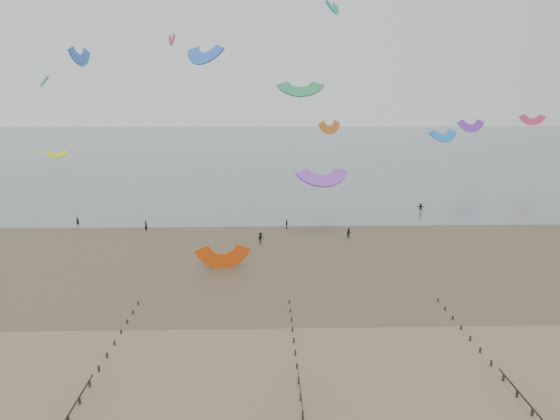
# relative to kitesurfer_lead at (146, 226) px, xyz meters

# --- Properties ---
(ground) EXTENTS (500.00, 500.00, 0.00)m
(ground) POSITION_rel_kitesurfer_lead_xyz_m (20.53, -47.45, -0.94)
(ground) COLOR brown
(ground) RESTS_ON ground
(sea_and_shore) EXTENTS (500.00, 665.00, 0.03)m
(sea_and_shore) POSITION_rel_kitesurfer_lead_xyz_m (16.46, -13.05, -0.93)
(sea_and_shore) COLOR #475654
(sea_and_shore) RESTS_ON ground
(kitesurfer_lead) EXTENTS (0.81, 0.79, 1.88)m
(kitesurfer_lead) POSITION_rel_kitesurfer_lead_xyz_m (0.00, 0.00, 0.00)
(kitesurfer_lead) COLOR black
(kitesurfer_lead) RESTS_ON ground
(kitesurfers) EXTENTS (107.44, 25.15, 1.89)m
(kitesurfers) POSITION_rel_kitesurfer_lead_xyz_m (38.34, 1.12, -0.06)
(kitesurfers) COLOR black
(kitesurfers) RESTS_ON ground
(grounded_kite) EXTENTS (7.33, 6.08, 3.66)m
(grounded_kite) POSITION_rel_kitesurfer_lead_xyz_m (15.59, -21.56, -0.94)
(grounded_kite) COLOR #E54B0E
(grounded_kite) RESTS_ON ground
(kites_airborne) EXTENTS (202.26, 112.49, 43.01)m
(kites_airborne) POSITION_rel_kitesurfer_lead_xyz_m (13.51, 39.80, 19.09)
(kites_airborne) COLOR #F1224E
(kites_airborne) RESTS_ON ground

